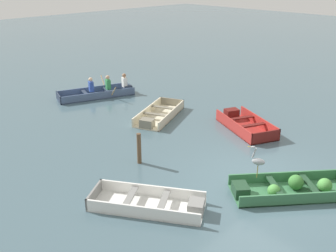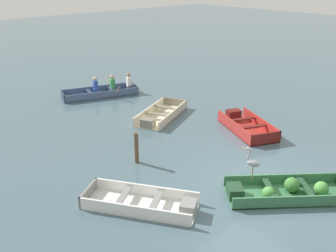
{
  "view_description": "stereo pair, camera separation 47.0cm",
  "coord_description": "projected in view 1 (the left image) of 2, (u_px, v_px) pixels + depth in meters",
  "views": [
    {
      "loc": [
        -7.73,
        -4.39,
        5.27
      ],
      "look_at": [
        0.48,
        3.95,
        0.35
      ],
      "focal_mm": 40.0,
      "sensor_mm": 36.0,
      "label": 1
    },
    {
      "loc": [
        -7.39,
        -4.71,
        5.27
      ],
      "look_at": [
        0.48,
        3.95,
        0.35
      ],
      "focal_mm": 40.0,
      "sensor_mm": 36.0,
      "label": 2
    }
  ],
  "objects": [
    {
      "name": "ground_plane",
      "position": [
        259.0,
        184.0,
        9.93
      ],
      "size": [
        80.0,
        80.0,
        0.0
      ],
      "primitive_type": "plane",
      "color": "#47606B"
    },
    {
      "name": "dinghy_green_foreground",
      "position": [
        291.0,
        188.0,
        9.47
      ],
      "size": [
        3.02,
        2.74,
        0.43
      ],
      "color": "#387047",
      "rests_on": "ground"
    },
    {
      "name": "skiff_cream_near_moored",
      "position": [
        158.0,
        115.0,
        14.27
      ],
      "size": [
        2.88,
        2.06,
        0.34
      ],
      "color": "beige",
      "rests_on": "ground"
    },
    {
      "name": "skiff_white_mid_moored",
      "position": [
        152.0,
        204.0,
        8.89
      ],
      "size": [
        2.29,
        2.81,
        0.32
      ],
      "color": "white",
      "rests_on": "ground"
    },
    {
      "name": "skiff_red_far_moored",
      "position": [
        244.0,
        124.0,
        13.36
      ],
      "size": [
        2.0,
        2.68,
        0.41
      ],
      "color": "#AD2D28",
      "rests_on": "ground"
    },
    {
      "name": "rowboat_slate_blue_with_crew",
      "position": [
        101.0,
        91.0,
        16.76
      ],
      "size": [
        3.46,
        2.25,
        0.9
      ],
      "color": "#475B7F",
      "rests_on": "ground"
    },
    {
      "name": "heron_on_dinghy",
      "position": [
        258.0,
        161.0,
        9.25
      ],
      "size": [
        0.26,
        0.44,
        0.84
      ],
      "color": "olive",
      "rests_on": "dinghy_green_foreground"
    },
    {
      "name": "mooring_post",
      "position": [
        139.0,
        149.0,
        10.83
      ],
      "size": [
        0.13,
        0.13,
        0.94
      ],
      "primitive_type": "cylinder",
      "color": "brown",
      "rests_on": "ground"
    }
  ]
}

